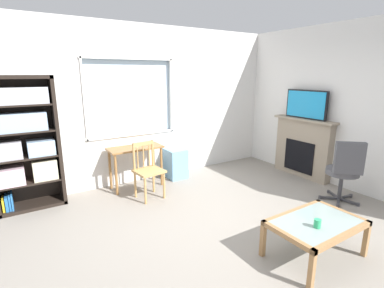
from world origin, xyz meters
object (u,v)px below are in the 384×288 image
at_px(desk_under_window, 136,154).
at_px(office_chair, 345,169).
at_px(bookshelf, 24,141).
at_px(tv, 306,104).
at_px(fireplace, 303,147).
at_px(coffee_table, 316,226).
at_px(plastic_drawer_unit, 176,163).
at_px(wooden_chair, 148,170).
at_px(sippy_cup, 317,223).

distance_m(desk_under_window, office_chair, 3.35).
distance_m(bookshelf, tv, 4.74).
bearing_deg(desk_under_window, fireplace, -21.67).
relative_size(fireplace, tv, 1.47).
xyz_separation_m(office_chair, coffee_table, (-1.54, -0.60, -0.19)).
bearing_deg(desk_under_window, plastic_drawer_unit, 3.51).
relative_size(wooden_chair, sippy_cup, 10.00).
xyz_separation_m(fireplace, office_chair, (-0.51, -1.13, -0.01)).
bearing_deg(office_chair, tv, 66.43).
bearing_deg(tv, bookshelf, 164.31).
bearing_deg(coffee_table, wooden_chair, 110.49).
distance_m(fireplace, sippy_cup, 2.83).
xyz_separation_m(office_chair, sippy_cup, (-1.65, -0.68, -0.09)).
height_order(fireplace, coffee_table, fireplace).
bearing_deg(coffee_table, bookshelf, 129.85).
xyz_separation_m(bookshelf, sippy_cup, (2.40, -3.10, -0.55)).
bearing_deg(sippy_cup, wooden_chair, 107.53).
distance_m(bookshelf, desk_under_window, 1.68).
bearing_deg(wooden_chair, fireplace, -12.54).
bearing_deg(fireplace, office_chair, -114.34).
xyz_separation_m(wooden_chair, sippy_cup, (0.78, -2.47, 0.00)).
distance_m(wooden_chair, plastic_drawer_unit, 1.01).
bearing_deg(bookshelf, coffee_table, -50.15).
bearing_deg(fireplace, desk_under_window, 158.33).
xyz_separation_m(tv, office_chair, (-0.50, -1.13, -0.84)).
bearing_deg(office_chair, bookshelf, 149.24).
height_order(bookshelf, desk_under_window, bookshelf).
height_order(plastic_drawer_unit, tv, tv).
distance_m(plastic_drawer_unit, fireplace, 2.47).
bearing_deg(tv, office_chair, -113.57).
bearing_deg(sippy_cup, bookshelf, 127.83).
bearing_deg(desk_under_window, coffee_table, -72.92).
bearing_deg(tv, fireplace, 0.00).
distance_m(tv, sippy_cup, 2.96).
xyz_separation_m(desk_under_window, coffee_table, (0.89, -2.91, -0.24)).
height_order(fireplace, sippy_cup, fireplace).
xyz_separation_m(bookshelf, fireplace, (4.57, -1.28, -0.45)).
height_order(desk_under_window, office_chair, office_chair).
height_order(bookshelf, wooden_chair, bookshelf).
bearing_deg(wooden_chair, plastic_drawer_unit, 34.68).
xyz_separation_m(fireplace, sippy_cup, (-2.16, -1.82, -0.10)).
bearing_deg(plastic_drawer_unit, wooden_chair, -145.32).
height_order(tv, sippy_cup, tv).
relative_size(desk_under_window, coffee_table, 0.92).
bearing_deg(sippy_cup, fireplace, 40.07).
bearing_deg(fireplace, bookshelf, 164.37).
bearing_deg(office_chair, coffee_table, -158.61).
height_order(plastic_drawer_unit, coffee_table, plastic_drawer_unit).
bearing_deg(bookshelf, fireplace, -15.63).
bearing_deg(sippy_cup, tv, 40.30).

